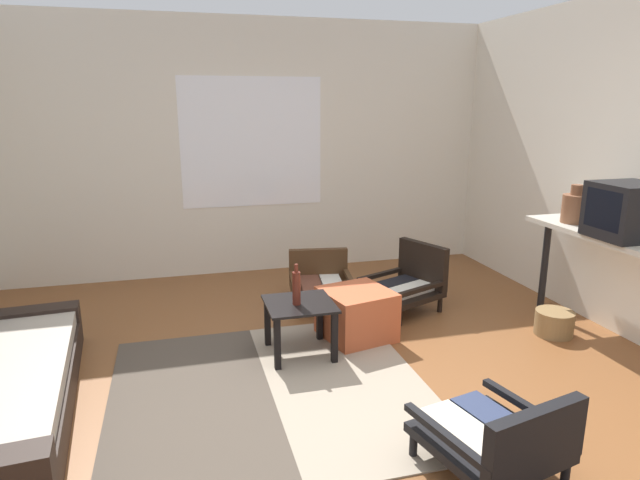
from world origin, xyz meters
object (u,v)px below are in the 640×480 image
Objects in this scene: armchair_by_window at (321,281)px; armchair_striped_foreground at (499,438)px; armchair_corner at (408,282)px; crt_television at (628,211)px; console_shelf at (604,247)px; glass_bottle at (296,287)px; coffee_table at (300,314)px; wicker_basket at (554,323)px; clay_vase at (575,208)px; ottoman_orange at (357,314)px.

armchair_striped_foreground is at bearing -85.36° from armchair_by_window.
armchair_by_window is at bearing 156.29° from armchair_corner.
crt_television is (1.66, 1.07, 0.85)m from armchair_striped_foreground.
glass_bottle is (-2.32, 0.36, -0.23)m from console_shelf.
armchair_by_window is 1.49× the size of crt_television.
coffee_table is 0.75× the size of armchair_by_window.
wicker_basket is at bearing -5.18° from coffee_table.
console_shelf is 4.66× the size of glass_bottle.
clay_vase is at bearing -30.68° from armchair_corner.
armchair_striped_foreground reaches higher than coffee_table.
console_shelf is at bearing -41.93° from wicker_basket.
glass_bottle is at bearing -137.03° from coffee_table.
ottoman_orange is at bearing -144.09° from armchair_corner.
coffee_table is at bearing -160.67° from ottoman_orange.
armchair_striped_foreground reaches higher than ottoman_orange.
wicker_basket is (-0.21, 0.19, -0.67)m from console_shelf.
clay_vase is at bearing 44.06° from armchair_striped_foreground.
clay_vase is at bearing 38.58° from wicker_basket.
coffee_table is 2.10m from wicker_basket.
glass_bottle is (-0.66, 1.60, 0.31)m from armchair_striped_foreground.
coffee_table is at bearing -150.68° from armchair_corner.
glass_bottle is at bearing 175.58° from wicker_basket.
glass_bottle reaches higher than armchair_by_window.
armchair_by_window is at bearing 65.71° from glass_bottle.
console_shelf reaches higher than armchair_corner.
crt_television is 1.07m from wicker_basket.
ottoman_orange is (0.08, -0.80, -0.02)m from armchair_by_window.
clay_vase is (1.13, -0.67, 0.75)m from armchair_corner.
armchair_by_window is 2.13× the size of clay_vase.
armchair_by_window is 0.87× the size of armchair_corner.
armchair_corner is 1.26m from wicker_basket.
crt_television is 2.44m from glass_bottle.
ottoman_orange is at bearing 166.90° from wicker_basket.
armchair_striped_foreground is at bearing -147.08° from crt_television.
armchair_by_window is 0.47× the size of console_shelf.
armchair_corner is 1.52m from clay_vase.
coffee_table is 2.37m from console_shelf.
armchair_by_window is 2.17× the size of wicker_basket.
ottoman_orange is at bearing 157.79° from crt_television.
armchair_striped_foreground is 2.15m from crt_television.
armchair_corner is (0.53, 2.28, 0.02)m from armchair_striped_foreground.
glass_bottle is (-2.32, -0.01, -0.47)m from clay_vase.
coffee_table is 1.63× the size of wicker_basket.
clay_vase is at bearing -6.24° from ottoman_orange.
armchair_corner is (0.74, -0.32, 0.04)m from armchair_by_window.
console_shelf is 2.36m from glass_bottle.
ottoman_orange is 1.14× the size of crt_television.
coffee_table is 0.65× the size of armchair_corner.
crt_television reaches higher than ottoman_orange.
armchair_striped_foreground is 2.04m from wicker_basket.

